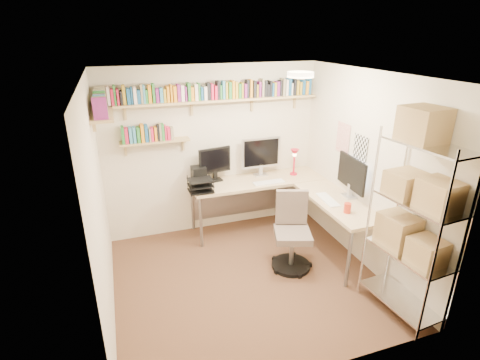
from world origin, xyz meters
name	(u,v)px	position (x,y,z in m)	size (l,w,h in m)	color
ground	(247,279)	(0.00, 0.00, 0.00)	(3.20, 3.20, 0.00)	#442B1D
room_shell	(248,163)	(0.00, 0.00, 1.55)	(3.24, 3.04, 2.52)	beige
wall_shelves	(186,102)	(-0.41, 1.30, 2.03)	(3.12, 1.09, 0.80)	tan
corner_desk	(271,186)	(0.70, 0.93, 0.82)	(2.20, 2.13, 1.43)	#D8B78C
office_chair	(292,236)	(0.66, 0.11, 0.43)	(0.57, 0.58, 1.02)	black
wire_rack	(416,199)	(1.40, -1.06, 1.36)	(0.51, 0.92, 2.27)	silver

